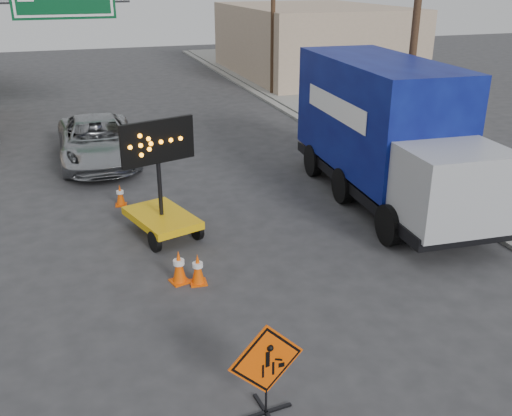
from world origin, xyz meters
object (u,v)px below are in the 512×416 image
construction_sign (266,368)px  arrow_board (161,211)px  box_truck (384,140)px  pickup_truck (98,140)px

construction_sign → arrow_board: bearing=87.8°
construction_sign → box_truck: 10.30m
arrow_board → box_truck: size_ratio=0.35×
arrow_board → box_truck: 7.11m
arrow_board → pickup_truck: arrow_board is taller
box_truck → arrow_board: bearing=-172.3°
construction_sign → box_truck: (6.58, 7.86, 1.02)m
box_truck → pickup_truck: bearing=143.7°
construction_sign → arrow_board: 7.35m
construction_sign → pickup_truck: bearing=90.7°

